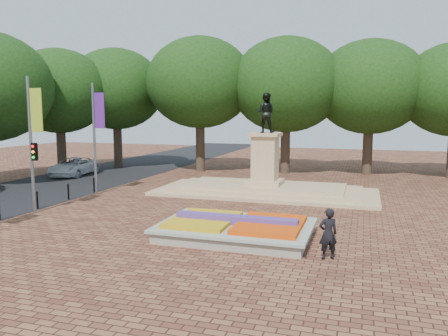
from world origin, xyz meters
name	(u,v)px	position (x,y,z in m)	size (l,w,h in m)	color
ground	(227,224)	(0.00, 0.00, 0.00)	(90.00, 90.00, 0.00)	brown
asphalt_street	(40,189)	(-15.00, 5.00, 0.01)	(9.00, 90.00, 0.02)	black
flower_bed	(237,228)	(1.03, -2.00, 0.38)	(6.30, 4.30, 0.91)	gray
monument	(265,180)	(0.00, 8.00, 0.88)	(14.00, 6.00, 6.40)	tan
tree_row_back	(320,94)	(2.33, 18.00, 6.67)	(44.80, 8.80, 10.43)	#38281E
banner_poles	(28,139)	(-10.08, -1.31, 3.88)	(0.88, 11.17, 7.00)	slate
bollard_row	(19,204)	(-10.70, -1.50, 0.53)	(0.12, 13.12, 0.98)	black
van	(74,167)	(-16.86, 11.16, 0.73)	(2.42, 5.25, 1.46)	white
pedestrian	(328,234)	(4.89, -3.66, 0.93)	(0.68, 0.44, 1.85)	black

